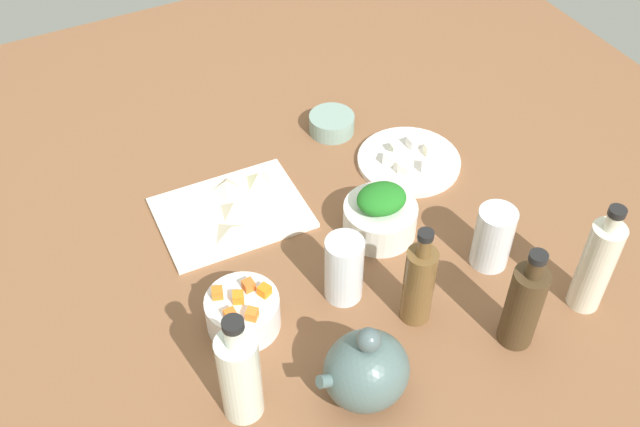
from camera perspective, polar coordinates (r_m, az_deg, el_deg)
name	(u,v)px	position (r cm, az deg, el deg)	size (l,w,h in cm)	color
tabletop	(320,238)	(143.07, 0.00, -1.84)	(190.00, 190.00, 3.00)	brown
cutting_board	(232,213)	(145.95, -6.76, 0.06)	(28.00, 20.93, 1.00)	white
plate_tofu	(409,161)	(157.08, 6.79, 3.99)	(21.45, 21.45, 1.20)	white
bowl_greens	(380,219)	(140.23, 4.59, -0.45)	(13.83, 13.83, 6.50)	white
bowl_carrots	(243,312)	(126.10, -5.89, -7.51)	(12.42, 12.42, 6.47)	white
bowl_small_side	(332,124)	(163.38, 0.90, 6.87)	(9.84, 9.84, 4.11)	#819F93
teapot	(366,370)	(115.19, 3.53, -11.82)	(15.09, 12.54, 16.06)	#4E6563
bottle_0	(596,265)	(131.72, 20.32, -3.69)	(5.62, 5.62, 22.57)	silver
bottle_1	(419,283)	(123.74, 7.54, -5.28)	(5.22, 5.22, 20.38)	brown
bottle_2	(524,305)	(123.87, 15.26, -6.75)	(5.81, 5.81, 20.61)	#45331D
bottle_3	(240,375)	(112.09, -6.14, -12.11)	(6.31, 6.31, 21.81)	silver
drinking_glass_0	(493,238)	(136.01, 13.06, -1.80)	(6.90, 6.90, 12.40)	white
drinking_glass_1	(344,269)	(127.24, 1.83, -4.23)	(6.70, 6.70, 13.03)	white
carrot_cube_0	(238,297)	(122.85, -6.25, -6.37)	(1.80, 1.80, 1.80)	orange
carrot_cube_1	(264,291)	(123.36, -4.26, -5.88)	(1.80, 1.80, 1.80)	orange
carrot_cube_2	(230,315)	(120.75, -6.84, -7.70)	(1.80, 1.80, 1.80)	orange
carrot_cube_3	(252,314)	(120.52, -5.20, -7.64)	(1.80, 1.80, 1.80)	orange
carrot_cube_4	(217,293)	(123.85, -7.83, -6.02)	(1.80, 1.80, 1.80)	orange
carrot_cube_5	(249,285)	(124.29, -5.47, -5.47)	(1.80, 1.80, 1.80)	orange
chopped_greens_mound	(382,199)	(136.46, 4.71, 1.14)	(9.40, 8.06, 4.28)	#217521
tofu_cube_0	(413,142)	(159.17, 7.11, 5.40)	(2.20, 2.20, 2.20)	white
tofu_cube_1	(404,169)	(152.63, 6.46, 3.43)	(2.20, 2.20, 2.20)	white
tofu_cube_2	(427,166)	(153.75, 8.16, 3.59)	(2.20, 2.20, 2.20)	white
tofu_cube_3	(430,150)	(157.77, 8.40, 4.82)	(2.20, 2.20, 2.20)	white
tofu_cube_4	(396,148)	(157.27, 5.80, 4.96)	(2.20, 2.20, 2.20)	white
tofu_cube_5	(389,159)	(154.55, 5.30, 4.16)	(2.20, 2.20, 2.20)	white
dumpling_0	(231,231)	(140.26, -6.77, -1.34)	(5.78, 5.40, 2.18)	beige
dumpling_1	(227,186)	(149.00, -7.14, 2.11)	(5.48, 5.00, 2.56)	beige
dumpling_2	(235,207)	(144.25, -6.50, 0.48)	(5.33, 4.71, 2.77)	beige
dumpling_3	(259,178)	(150.00, -4.66, 2.73)	(4.82, 4.62, 2.69)	beige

